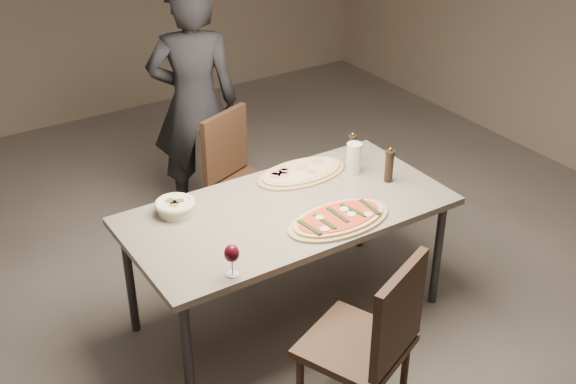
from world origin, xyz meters
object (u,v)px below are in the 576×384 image
bread_basket (175,206)px  chair_near (373,337)px  chair_far (239,173)px  ham_pizza (301,172)px  carafe (354,158)px  dining_table (288,217)px  diner (194,104)px  pepper_mill_left (389,165)px  zucchini_pizza (339,219)px

bread_basket → chair_near: bearing=-70.1°
chair_far → ham_pizza: bearing=77.6°
bread_basket → chair_far: (0.73, 0.61, -0.28)m
bread_basket → carafe: bearing=-7.3°
bread_basket → carafe: size_ratio=1.15×
carafe → chair_far: size_ratio=0.21×
dining_table → diner: bearing=85.0°
chair_far → dining_table: bearing=57.2°
dining_table → ham_pizza: size_ratio=3.09×
dining_table → chair_near: 0.93m
dining_table → chair_far: bearing=78.6°
carafe → chair_near: (-0.67, -1.05, -0.30)m
chair_near → chair_far: 1.83m
diner → dining_table: bearing=108.8°
carafe → chair_near: 1.28m
dining_table → pepper_mill_left: (0.66, -0.06, 0.16)m
dining_table → bread_basket: bread_basket is taller
diner → chair_far: bearing=120.4°
bread_basket → pepper_mill_left: bearing=-15.8°
zucchini_pizza → bread_basket: size_ratio=2.80×
dining_table → chair_near: chair_near is taller
ham_pizza → chair_far: bearing=92.6°
zucchini_pizza → chair_far: 1.18m
ham_pizza → chair_near: (-0.39, -1.19, -0.22)m
bread_basket → ham_pizza: bearing=0.0°
diner → carafe: bearing=132.9°
bread_basket → chair_far: 0.99m
ham_pizza → pepper_mill_left: bearing=-48.0°
carafe → diner: (-0.43, 1.25, 0.01)m
zucchini_pizza → chair_far: (0.03, 1.16, -0.25)m
dining_table → diner: size_ratio=1.06×
bread_basket → dining_table: bearing=-27.1°
ham_pizza → chair_near: 1.28m
zucchini_pizza → diner: size_ratio=0.36×
bread_basket → zucchini_pizza: bearing=-38.0°
bread_basket → chair_near: size_ratio=0.22×
pepper_mill_left → diner: size_ratio=0.13×
zucchini_pizza → bread_basket: bread_basket is taller
pepper_mill_left → carafe: bearing=117.8°
carafe → diner: bearing=109.2°
ham_pizza → pepper_mill_left: (0.38, -0.34, 0.09)m
dining_table → zucchini_pizza: zucchini_pizza is taller
bread_basket → chair_near: 1.29m
dining_table → diner: 1.40m
ham_pizza → bread_basket: size_ratio=2.67×
pepper_mill_left → chair_far: size_ratio=0.24×
dining_table → bread_basket: bearing=152.9°
ham_pizza → chair_near: size_ratio=0.60×
ham_pizza → carafe: carafe is taller
dining_table → bread_basket: 0.62m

